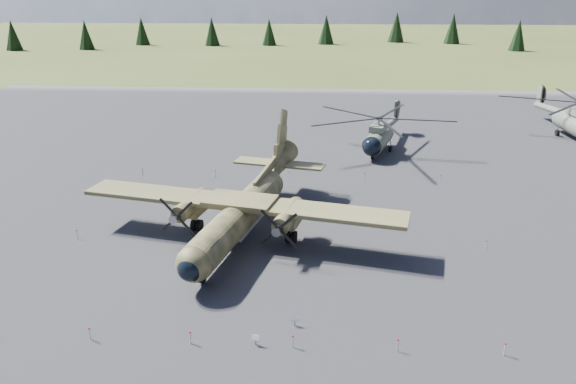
{
  "coord_description": "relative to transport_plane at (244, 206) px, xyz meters",
  "views": [
    {
      "loc": [
        3.41,
        -40.72,
        19.91
      ],
      "look_at": [
        0.76,
        2.0,
        3.8
      ],
      "focal_mm": 35.0,
      "sensor_mm": 36.0,
      "label": 1
    }
  ],
  "objects": [
    {
      "name": "helicopter_near",
      "position": [
        13.2,
        24.51,
        0.73
      ],
      "size": [
        22.81,
        23.13,
        4.62
      ],
      "rotation": [
        0.0,
        0.0,
        -0.3
      ],
      "color": "slate",
      "rests_on": "ground"
    },
    {
      "name": "transport_plane",
      "position": [
        0.0,
        0.0,
        0.0
      ],
      "size": [
        26.88,
        24.11,
        8.89
      ],
      "rotation": [
        0.0,
        0.0,
        -0.22
      ],
      "color": "#3C3E22",
      "rests_on": "ground"
    },
    {
      "name": "treeline",
      "position": [
        10.17,
        -9.52,
        2.29
      ],
      "size": [
        332.21,
        329.35,
        10.96
      ],
      "color": "black",
      "rests_on": "ground"
    },
    {
      "name": "info_placard_left",
      "position": [
        2.66,
        -15.29,
        -2.09
      ],
      "size": [
        0.47,
        0.27,
        0.7
      ],
      "rotation": [
        0.0,
        0.0,
        -0.21
      ],
      "color": "gray",
      "rests_on": "ground"
    },
    {
      "name": "apron",
      "position": [
        2.84,
        8.12,
        -2.55
      ],
      "size": [
        120.0,
        120.0,
        0.04
      ],
      "primitive_type": "cube",
      "color": "#5C5C61",
      "rests_on": "ground"
    },
    {
      "name": "info_placard_right",
      "position": [
        4.84,
        -13.21,
        -2.1
      ],
      "size": [
        0.44,
        0.19,
        0.68
      ],
      "rotation": [
        0.0,
        0.0,
        -0.02
      ],
      "color": "gray",
      "rests_on": "ground"
    },
    {
      "name": "ground",
      "position": [
        2.84,
        -1.88,
        -2.55
      ],
      "size": [
        500.0,
        500.0,
        0.0
      ],
      "primitive_type": "plane",
      "color": "#56612B",
      "rests_on": "ground"
    },
    {
      "name": "helicopter_mid",
      "position": [
        39.99,
        33.23,
        1.09
      ],
      "size": [
        21.25,
        24.39,
        5.14
      ],
      "rotation": [
        0.0,
        0.0,
        0.05
      ],
      "color": "slate",
      "rests_on": "ground"
    },
    {
      "name": "barrier_fence",
      "position": [
        2.38,
        -1.96,
        -2.05
      ],
      "size": [
        33.12,
        29.62,
        0.85
      ],
      "color": "silver",
      "rests_on": "ground"
    }
  ]
}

